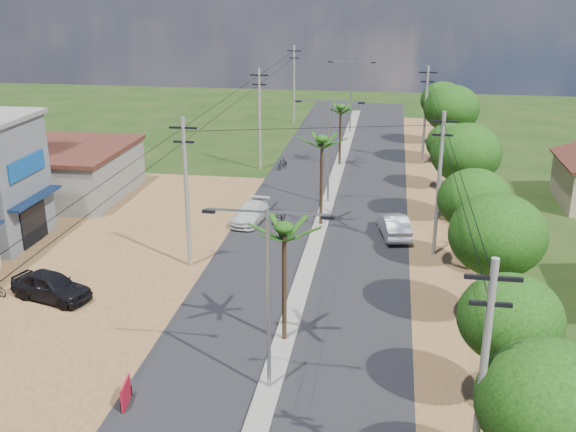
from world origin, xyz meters
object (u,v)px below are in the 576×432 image
roadside_sign (126,394)px  car_parked_dark (51,286)px  car_white_far (250,214)px  car_silver_mid (394,226)px

roadside_sign → car_parked_dark: bearing=124.0°
roadside_sign → car_white_far: bearing=81.1°
car_parked_dark → roadside_sign: bearing=-122.0°
car_parked_dark → roadside_sign: car_parked_dark is taller
car_white_far → car_parked_dark: (-8.00, -13.54, 0.12)m
car_silver_mid → car_white_far: size_ratio=1.02×
car_parked_dark → roadside_sign: 11.29m
car_white_far → roadside_sign: size_ratio=3.51×
car_white_far → roadside_sign: car_white_far is taller
car_silver_mid → car_parked_dark: bearing=23.0°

